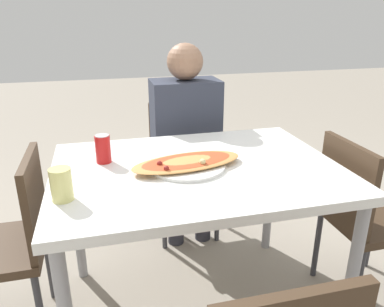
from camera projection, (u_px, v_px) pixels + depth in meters
ground_plane at (196, 306)px, 1.88m from camera, size 14.00×14.00×0.00m
dining_table at (197, 182)px, 1.64m from camera, size 1.22×0.88×0.76m
chair_far_seated at (182, 160)px, 2.43m from camera, size 0.40×0.40×0.84m
chair_side_left at (11, 238)px, 1.60m from camera, size 0.40×0.40×0.84m
chair_side_right at (362, 212)px, 1.80m from camera, size 0.40×0.40×0.84m
person_seated at (186, 130)px, 2.25m from camera, size 0.40×0.27×1.23m
pizza_main at (187, 163)px, 1.59m from camera, size 0.51×0.33×0.05m
soda_can at (103, 149)px, 1.63m from camera, size 0.07×0.07×0.12m
drink_glass at (61, 184)px, 1.30m from camera, size 0.08×0.08×0.12m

